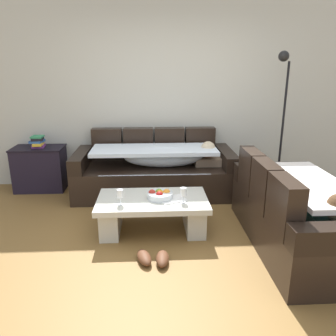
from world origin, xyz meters
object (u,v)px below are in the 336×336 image
floor_lamp (281,115)px  book_stack_on_cabinet (38,142)px  couch_near_window (298,214)px  side_cabinet (40,169)px  fruit_bowl (160,195)px  coffee_table (153,210)px  wine_glass_near_right (183,192)px  wine_glass_near_left (120,194)px  pair_of_shoes (153,258)px  couch_along_wall (157,171)px  open_magazine (172,199)px

floor_lamp → book_stack_on_cabinet: bearing=176.1°
couch_near_window → side_cabinet: (-3.09, 1.77, -0.01)m
fruit_bowl → book_stack_on_cabinet: bearing=140.8°
couch_near_window → coffee_table: couch_near_window is taller
book_stack_on_cabinet → couch_near_window: bearing=-29.9°
wine_glass_near_right → wine_glass_near_left: bearing=-178.5°
book_stack_on_cabinet → pair_of_shoes: (1.62, -2.03, -0.68)m
book_stack_on_cabinet → floor_lamp: (3.42, -0.23, 0.39)m
wine_glass_near_right → book_stack_on_cabinet: size_ratio=0.73×
coffee_table → wine_glass_near_left: 0.45m
couch_along_wall → floor_lamp: floor_lamp is taller
side_cabinet → book_stack_on_cabinet: 0.40m
couch_near_window → coffee_table: 1.51m
couch_near_window → wine_glass_near_right: couch_near_window is taller
coffee_table → side_cabinet: size_ratio=1.67×
wine_glass_near_right → coffee_table: bearing=157.9°
fruit_bowl → wine_glass_near_right: (0.24, -0.13, 0.07)m
book_stack_on_cabinet → floor_lamp: 3.45m
coffee_table → book_stack_on_cabinet: size_ratio=5.25×
couch_near_window → open_magazine: couch_near_window is taller
pair_of_shoes → book_stack_on_cabinet: bearing=128.6°
couch_along_wall → coffee_table: (-0.07, -1.15, -0.09)m
coffee_table → floor_lamp: bearing=32.6°
open_magazine → side_cabinet: 2.34m
floor_lamp → couch_near_window: bearing=-102.5°
floor_lamp → pair_of_shoes: 2.76m
book_stack_on_cabinet → couch_along_wall: bearing=-7.7°
fruit_bowl → book_stack_on_cabinet: size_ratio=1.23×
coffee_table → open_magazine: 0.26m
side_cabinet → pair_of_shoes: bearing=-51.2°
coffee_table → floor_lamp: size_ratio=0.62×
couch_near_window → wine_glass_near_left: bearing=82.5°
couch_near_window → book_stack_on_cabinet: (-3.08, 1.77, 0.39)m
couch_near_window → wine_glass_near_right: bearing=77.3°
couch_along_wall → book_stack_on_cabinet: size_ratio=9.68×
side_cabinet → book_stack_on_cabinet: (0.01, 0.00, 0.40)m
couch_along_wall → fruit_bowl: couch_along_wall is taller
pair_of_shoes → couch_near_window: bearing=10.0°
side_cabinet → couch_near_window: bearing=-29.8°
wine_glass_near_right → book_stack_on_cabinet: (-1.95, 1.52, 0.23)m
wine_glass_near_left → floor_lamp: size_ratio=0.09×
wine_glass_near_left → pair_of_shoes: size_ratio=0.50×
couch_near_window → floor_lamp: 1.76m
couch_near_window → couch_along_wall: bearing=42.1°
side_cabinet → wine_glass_near_right: bearing=-37.7°
couch_near_window → pair_of_shoes: (-1.46, -0.26, -0.29)m
open_magazine → book_stack_on_cabinet: 2.35m
wine_glass_near_right → side_cabinet: 2.48m
pair_of_shoes → wine_glass_near_right: bearing=57.6°
side_cabinet → wine_glass_near_left: bearing=-49.7°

